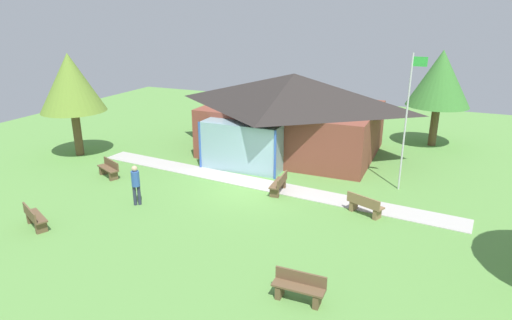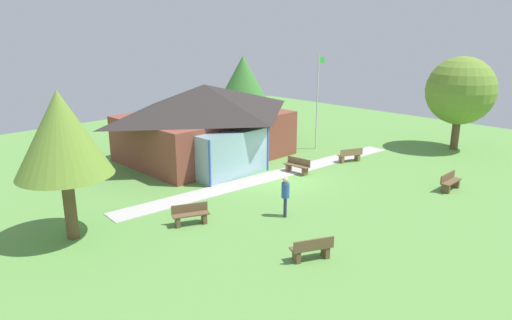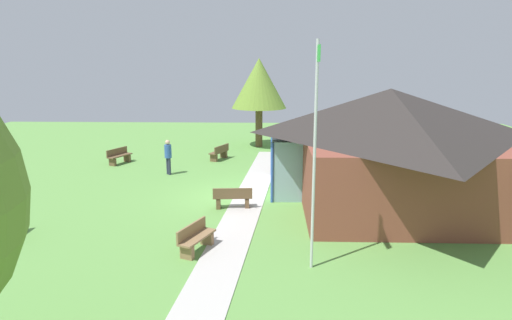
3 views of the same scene
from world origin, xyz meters
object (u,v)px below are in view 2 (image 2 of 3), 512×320
(pavilion, at_px, (206,120))
(tree_far_east, at_px, (460,91))
(flagpole, at_px, (318,98))
(bench_front_left, at_px, (312,249))
(tree_west_hedge, at_px, (61,134))
(tree_behind_pavilion_right, at_px, (243,77))
(bench_mid_left, at_px, (191,215))
(bench_rear_near_path, at_px, (297,166))
(bench_front_right, at_px, (450,182))
(visitor_strolling_lawn, at_px, (285,194))
(bench_mid_right, at_px, (350,155))

(pavilion, xyz_separation_m, tree_far_east, (12.91, -9.85, 1.51))
(pavilion, relative_size, flagpole, 1.67)
(pavilion, distance_m, bench_front_left, 14.16)
(flagpole, height_order, tree_far_east, flagpole)
(tree_west_hedge, distance_m, tree_behind_pavilion_right, 20.80)
(pavilion, relative_size, bench_front_left, 6.61)
(flagpole, relative_size, bench_mid_left, 3.95)
(tree_west_hedge, bearing_deg, bench_mid_left, -28.29)
(bench_front_left, relative_size, tree_behind_pavilion_right, 0.27)
(pavilion, xyz_separation_m, bench_mid_left, (-6.84, -7.43, -1.93))
(pavilion, xyz_separation_m, bench_front_left, (-5.70, -12.81, -1.93))
(bench_rear_near_path, height_order, tree_behind_pavilion_right, tree_behind_pavilion_right)
(flagpole, relative_size, tree_far_east, 1.01)
(pavilion, bearing_deg, flagpole, -27.89)
(pavilion, relative_size, bench_rear_near_path, 6.67)
(bench_rear_near_path, bearing_deg, bench_front_right, -159.77)
(bench_front_left, bearing_deg, tree_far_east, 34.74)
(visitor_strolling_lawn, bearing_deg, tree_far_east, 138.59)
(pavilion, distance_m, bench_front_right, 14.06)
(bench_mid_left, xyz_separation_m, bench_front_right, (11.63, -5.65, 0.00))
(bench_front_left, xyz_separation_m, bench_mid_right, (11.17, 6.05, 0.00))
(flagpole, bearing_deg, visitor_strolling_lawn, -148.13)
(bench_mid_left, height_order, tree_west_hedge, tree_west_hedge)
(pavilion, distance_m, bench_rear_near_path, 6.48)
(bench_mid_right, relative_size, tree_behind_pavilion_right, 0.27)
(flagpole, relative_size, bench_mid_right, 3.94)
(bench_front_right, xyz_separation_m, tree_west_hedge, (-15.60, 7.79, 3.65))
(bench_front_left, bearing_deg, bench_rear_near_path, 69.01)
(bench_front_right, relative_size, bench_rear_near_path, 0.98)
(visitor_strolling_lawn, relative_size, tree_far_east, 0.29)
(tree_far_east, bearing_deg, tree_west_hedge, 169.13)
(flagpole, xyz_separation_m, tree_west_hedge, (-17.26, -1.88, 0.70))
(bench_front_left, distance_m, tree_behind_pavilion_right, 22.17)
(visitor_strolling_lawn, bearing_deg, tree_behind_pavilion_right, -168.03)
(pavilion, relative_size, bench_mid_right, 6.57)
(bench_front_right, height_order, tree_behind_pavilion_right, tree_behind_pavilion_right)
(tree_west_hedge, height_order, tree_behind_pavilion_right, tree_behind_pavilion_right)
(flagpole, height_order, tree_west_hedge, flagpole)
(bench_front_right, bearing_deg, tree_far_east, -158.33)
(tree_behind_pavilion_right, relative_size, tree_far_east, 0.94)
(bench_front_left, xyz_separation_m, bench_rear_near_path, (7.23, 6.82, 0.00))
(flagpole, bearing_deg, bench_front_right, -99.77)
(pavilion, relative_size, tree_west_hedge, 1.80)
(flagpole, distance_m, bench_mid_left, 14.20)
(bench_front_right, relative_size, tree_behind_pavilion_right, 0.26)
(pavilion, xyz_separation_m, visitor_strolling_lawn, (-3.48, -9.59, -1.31))
(visitor_strolling_lawn, relative_size, tree_west_hedge, 0.31)
(flagpole, relative_size, bench_front_right, 4.08)
(bench_mid_left, distance_m, tree_far_east, 20.20)
(bench_mid_left, relative_size, bench_rear_near_path, 1.01)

